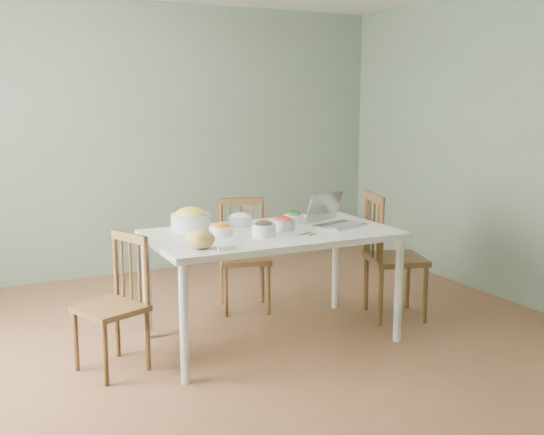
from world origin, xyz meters
name	(u,v)px	position (x,y,z in m)	size (l,w,h in m)	color
floor	(256,352)	(0.00, 0.00, 0.00)	(5.00, 5.00, 0.00)	brown
wall_back	(152,140)	(0.00, 2.50, 1.35)	(5.00, 0.00, 2.70)	#5E6B58
wall_right	(528,148)	(2.50, 0.00, 1.35)	(0.00, 5.00, 2.70)	#5E6B58
dining_table	(272,286)	(0.21, 0.17, 0.41)	(1.74, 0.98, 0.82)	white
chair_far	(244,256)	(0.31, 0.90, 0.46)	(0.41, 0.39, 0.93)	#4F311C
chair_left	(110,305)	(-0.96, 0.14, 0.45)	(0.39, 0.37, 0.89)	#4F311C
chair_right	(396,256)	(1.33, 0.20, 0.51)	(0.45, 0.43, 1.02)	#4F311C
bread_boule	(201,239)	(-0.43, -0.12, 0.88)	(0.18, 0.18, 0.12)	tan
butter_stick	(227,248)	(-0.31, -0.25, 0.83)	(0.12, 0.03, 0.03)	#FEEFCA
bowl_squash	(191,219)	(-0.30, 0.46, 0.90)	(0.28, 0.28, 0.16)	#CED43B
bowl_carrot	(221,229)	(-0.18, 0.19, 0.86)	(0.16, 0.16, 0.09)	#CE5900
bowl_onion	(240,219)	(0.09, 0.46, 0.87)	(0.18, 0.18, 0.10)	white
bowl_mushroom	(264,229)	(0.08, 0.04, 0.87)	(0.16, 0.16, 0.11)	black
bowl_redpep	(284,223)	(0.31, 0.19, 0.86)	(0.16, 0.16, 0.10)	#B01200
bowl_broccoli	(294,217)	(0.49, 0.38, 0.86)	(0.15, 0.15, 0.09)	black
flatbread	(297,217)	(0.62, 0.56, 0.82)	(0.19, 0.19, 0.02)	#E9C084
basil_bunch	(305,233)	(0.37, -0.03, 0.83)	(0.17, 0.17, 0.02)	#205E1F
laptop	(340,211)	(0.74, 0.11, 0.93)	(0.35, 0.32, 0.24)	silver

